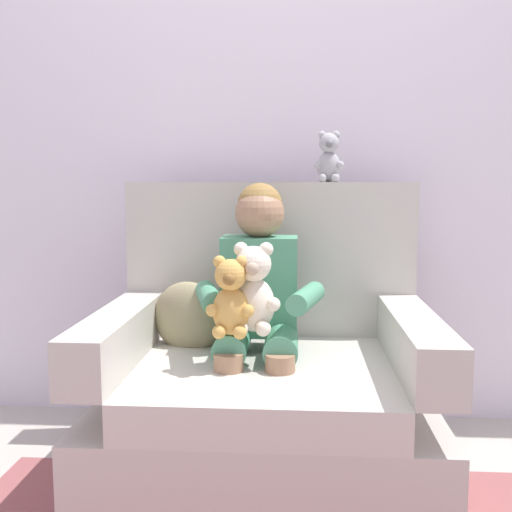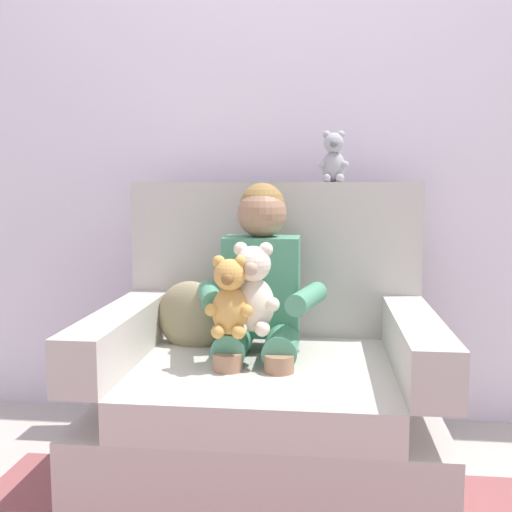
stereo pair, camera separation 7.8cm
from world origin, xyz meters
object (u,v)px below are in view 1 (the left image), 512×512
object	(u,v)px
plush_grey_on_backrest	(329,158)
plush_cream	(253,291)
armchair	(266,387)
plush_honey	(231,299)
throw_pillow	(188,317)
seated_child	(258,293)

from	to	relation	value
plush_grey_on_backrest	plush_cream	bearing A→B (deg)	-124.09
armchair	plush_grey_on_backrest	xyz separation A→B (m)	(0.22, 0.31, 0.78)
armchair	plush_honey	xyz separation A→B (m)	(-0.10, -0.17, 0.34)
plush_cream	armchair	bearing A→B (deg)	58.54
armchair	throw_pillow	distance (m)	0.37
armchair	plush_honey	world-z (taller)	armchair
armchair	seated_child	xyz separation A→B (m)	(-0.03, 0.02, 0.32)
armchair	plush_cream	distance (m)	0.38
plush_cream	plush_grey_on_backrest	xyz separation A→B (m)	(0.25, 0.44, 0.43)
armchair	plush_cream	world-z (taller)	armchair
armchair	plush_grey_on_backrest	size ratio (longest dim) A/B	5.70
plush_cream	seated_child	bearing A→B (deg)	70.69
plush_honey	armchair	bearing A→B (deg)	42.62
seated_child	plush_honey	size ratio (longest dim) A/B	3.29
armchair	plush_grey_on_backrest	world-z (taller)	plush_grey_on_backrest
plush_cream	plush_honey	world-z (taller)	plush_cream
seated_child	throw_pillow	world-z (taller)	seated_child
armchair	seated_child	world-z (taller)	armchair
armchair	throw_pillow	world-z (taller)	armchair
plush_honey	plush_grey_on_backrest	distance (m)	0.73
plush_honey	throw_pillow	xyz separation A→B (m)	(-0.18, 0.28, -0.13)
plush_cream	plush_honey	size ratio (longest dim) A/B	1.15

